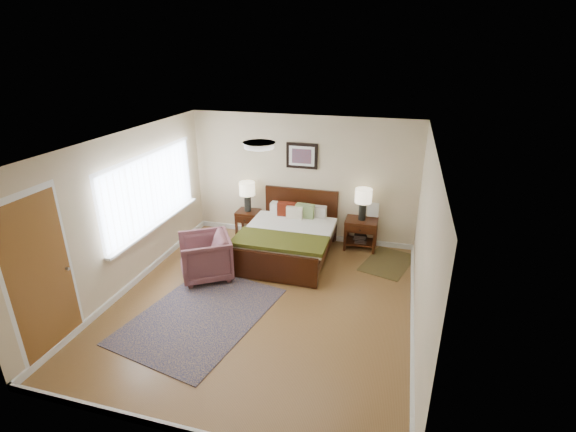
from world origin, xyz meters
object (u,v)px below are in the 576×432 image
(nightstand_right, at_px, (361,231))
(lamp_right, at_px, (363,199))
(bed, at_px, (289,233))
(nightstand_left, at_px, (248,217))
(rug_persian, at_px, (201,315))
(lamp_left, at_px, (247,191))
(armchair, at_px, (205,257))

(nightstand_right, relative_size, lamp_right, 1.00)
(bed, distance_m, nightstand_left, 1.28)
(lamp_right, bearing_deg, rug_persian, -125.21)
(lamp_left, bearing_deg, bed, -33.78)
(armchair, bearing_deg, rug_persian, -11.03)
(nightstand_left, xyz_separation_m, nightstand_right, (2.32, 0.01, -0.05))
(armchair, height_order, rug_persian, armchair)
(lamp_left, bearing_deg, rug_persian, -83.81)
(nightstand_right, relative_size, lamp_left, 1.00)
(armchair, bearing_deg, lamp_left, 144.35)
(nightstand_left, xyz_separation_m, armchair, (-0.10, -1.77, -0.04))
(rug_persian, bearing_deg, nightstand_right, 66.04)
(nightstand_right, bearing_deg, lamp_left, 179.68)
(bed, xyz_separation_m, armchair, (-1.18, -1.07, -0.10))
(nightstand_left, height_order, nightstand_right, nightstand_right)
(lamp_right, relative_size, armchair, 0.73)
(armchair, bearing_deg, nightstand_right, 93.93)
(nightstand_left, bearing_deg, bed, -33.05)
(nightstand_left, relative_size, nightstand_right, 0.89)
(nightstand_right, bearing_deg, armchair, -143.75)
(bed, distance_m, armchair, 1.60)
(lamp_left, height_order, lamp_right, lamp_right)
(nightstand_left, relative_size, armchair, 0.65)
(bed, distance_m, rug_persian, 2.31)
(nightstand_right, distance_m, lamp_right, 0.66)
(bed, distance_m, nightstand_right, 1.44)
(nightstand_right, relative_size, rug_persian, 0.26)
(nightstand_left, distance_m, armchair, 1.77)
(nightstand_left, distance_m, lamp_right, 2.40)
(bed, bearing_deg, nightstand_right, 29.59)
(nightstand_left, height_order, lamp_left, lamp_left)
(nightstand_left, height_order, armchair, armchair)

